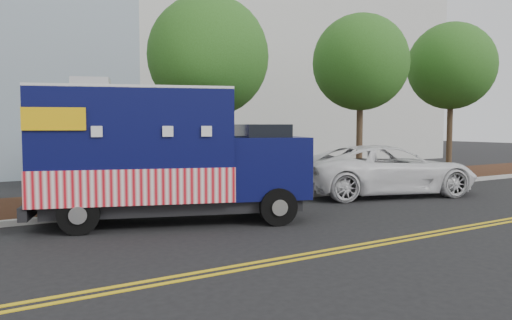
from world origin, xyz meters
TOP-DOWN VIEW (x-y plane):
  - ground at (0.00, 0.00)m, footprint 120.00×120.00m
  - curb at (0.00, 1.40)m, footprint 120.00×0.18m
  - mulch_strip at (0.00, 3.50)m, footprint 120.00×4.00m
  - centerline_near at (0.00, -4.45)m, footprint 120.00×0.10m
  - centerline_far at (0.00, -4.70)m, footprint 120.00×0.10m
  - tree_b at (1.19, 3.01)m, footprint 3.96×3.96m
  - tree_c at (8.17, 3.23)m, footprint 3.89×3.89m
  - tree_d at (13.67, 3.05)m, footprint 3.97×3.97m
  - sign_post at (-3.50, 1.83)m, footprint 0.06×0.06m
  - food_truck at (-1.71, 0.02)m, footprint 7.13×4.49m
  - white_car at (6.78, 0.44)m, footprint 6.81×4.56m

SIDE VIEW (x-z plane):
  - ground at x=0.00m, z-range 0.00..0.00m
  - centerline_near at x=0.00m, z-range 0.00..0.01m
  - centerline_far at x=0.00m, z-range 0.00..0.01m
  - curb at x=0.00m, z-range 0.00..0.15m
  - mulch_strip at x=0.00m, z-range 0.00..0.15m
  - white_car at x=6.78m, z-range 0.00..1.74m
  - sign_post at x=-3.50m, z-range 0.00..2.40m
  - food_truck at x=-1.71m, z-range -0.17..3.38m
  - tree_b at x=1.19m, z-range 1.33..7.98m
  - tree_c at x=8.17m, z-range 1.50..8.40m
  - tree_d at x=13.67m, z-range 1.56..8.69m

